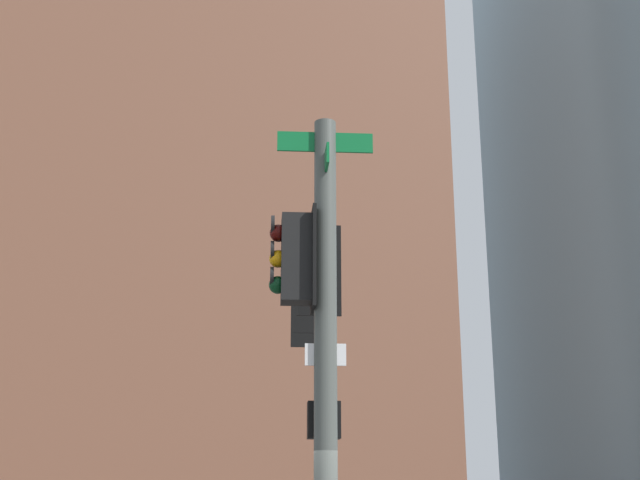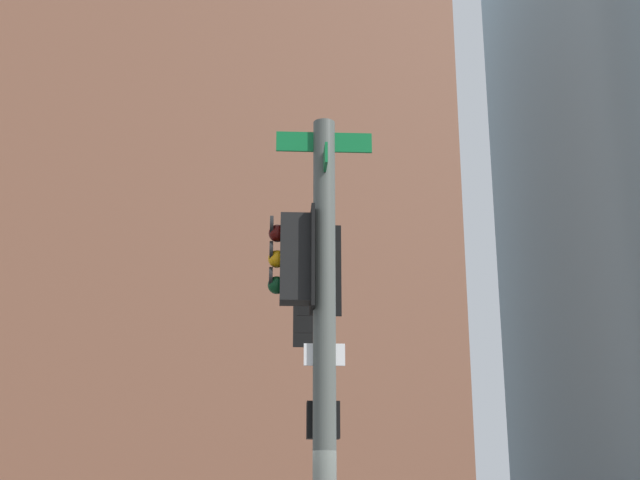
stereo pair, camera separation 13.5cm
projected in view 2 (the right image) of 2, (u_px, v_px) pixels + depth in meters
name	position (u px, v px, depth m)	size (l,w,h in m)	color
signal_pole_assembly	(315.00, 316.00, 10.47)	(1.37, 4.78, 6.25)	#4C514C
building_brick_nearside	(183.00, 148.00, 51.00)	(27.14, 21.15, 43.55)	brown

